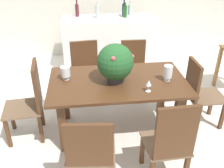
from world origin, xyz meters
TOP-DOWN VIEW (x-y plane):
  - ground_plane at (0.00, 0.00)m, footprint 7.04×7.04m
  - dining_table at (0.00, -0.20)m, footprint 1.71×0.96m
  - chair_near_right at (0.39, -1.14)m, footprint 0.46×0.46m
  - chair_head_end at (-1.09, -0.19)m, footprint 0.50×0.48m
  - chair_far_right at (0.39, 0.72)m, footprint 0.44×0.42m
  - chair_far_left at (-0.39, 0.73)m, footprint 0.50×0.44m
  - chair_foot_end at (1.10, -0.20)m, footprint 0.48×0.41m
  - chair_near_left at (-0.39, -1.13)m, footprint 0.52×0.50m
  - flower_centerpiece at (-0.04, -0.21)m, footprint 0.45×0.44m
  - crystal_vase_left at (-0.64, -0.09)m, footprint 0.12×0.12m
  - crystal_vase_center_near at (0.61, -0.27)m, footprint 0.11×0.11m
  - wine_glass at (0.31, -0.49)m, footprint 0.07×0.07m
  - kitchen_counter at (0.12, 1.85)m, footprint 1.80×0.66m
  - wine_bottle_tall at (-0.11, 1.86)m, footprint 0.08×0.08m
  - wine_bottle_green at (0.42, 1.87)m, footprint 0.07×0.07m
  - wine_bottle_clear at (-0.48, 2.04)m, footprint 0.07×0.07m
  - wine_bottle_dark at (0.42, 1.99)m, footprint 0.08×0.08m
  - wine_bottle_amber at (0.54, 2.03)m, footprint 0.08×0.08m

SIDE VIEW (x-z plane):
  - ground_plane at x=0.00m, z-range 0.00..0.00m
  - kitchen_counter at x=0.12m, z-range 0.00..0.99m
  - chair_far_right at x=0.39m, z-range 0.05..0.95m
  - chair_near_left at x=-0.39m, z-range 0.05..0.97m
  - chair_far_left at x=-0.39m, z-range 0.05..0.98m
  - chair_foot_end at x=1.10m, z-range 0.04..0.99m
  - chair_head_end at x=-1.09m, z-range 0.04..1.06m
  - chair_near_right at x=0.39m, z-range 0.04..1.07m
  - dining_table at x=0.00m, z-range 0.25..1.00m
  - wine_glass at x=0.31m, z-range 0.78..0.93m
  - crystal_vase_left at x=-0.64m, z-range 0.77..0.94m
  - crystal_vase_center_near at x=0.61m, z-range 0.77..0.97m
  - flower_centerpiece at x=-0.04m, z-range 0.76..1.24m
  - wine_bottle_amber at x=0.54m, z-range 0.96..1.23m
  - wine_bottle_green at x=0.42m, z-range 0.96..1.24m
  - wine_bottle_tall at x=-0.11m, z-range 0.96..1.25m
  - wine_bottle_clear at x=-0.48m, z-range 0.95..1.26m
  - wine_bottle_dark at x=0.42m, z-range 0.95..1.27m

